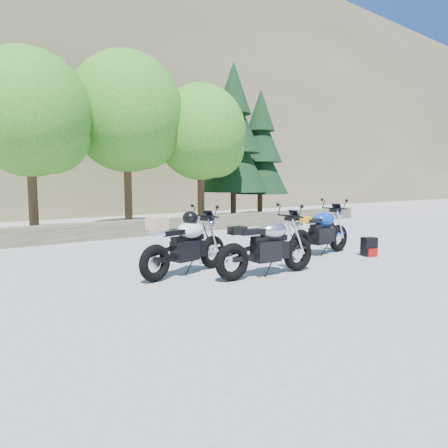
{
  "coord_description": "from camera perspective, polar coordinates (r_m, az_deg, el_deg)",
  "views": [
    {
      "loc": [
        -5.24,
        -6.17,
        1.69
      ],
      "look_at": [
        0.2,
        1.0,
        0.75
      ],
      "focal_mm": 32.0,
      "sensor_mm": 36.0,
      "label": 1
    }
  ],
  "objects": [
    {
      "name": "ground",
      "position": [
        8.27,
        3.1,
        -5.84
      ],
      "size": [
        90.0,
        90.0,
        0.0
      ],
      "primitive_type": "plane",
      "color": "gray",
      "rests_on": "ground"
    },
    {
      "name": "conifer_near",
      "position": [
        18.48,
        1.36,
        12.14
      ],
      "size": [
        3.17,
        3.17,
        7.06
      ],
      "color": "#382314",
      "rests_on": "ground"
    },
    {
      "name": "backpack",
      "position": [
        9.79,
        20.03,
        -3.11
      ],
      "size": [
        0.37,
        0.35,
        0.43
      ],
      "rotation": [
        0.0,
        0.0,
        -0.33
      ],
      "color": "black",
      "rests_on": "ground"
    },
    {
      "name": "stone_wall",
      "position": [
        12.88,
        -12.92,
        -0.61
      ],
      "size": [
        22.0,
        0.55,
        0.5
      ],
      "primitive_type": "cube",
      "color": "#484130",
      "rests_on": "ground"
    },
    {
      "name": "tree_decid_right",
      "position": [
        15.97,
        -2.92,
        12.45
      ],
      "size": [
        3.54,
        3.54,
        5.41
      ],
      "color": "#382314",
      "rests_on": "ground"
    },
    {
      "name": "conifer_far",
      "position": [
        20.32,
        5.23,
        10.39
      ],
      "size": [
        2.82,
        2.82,
        6.27
      ],
      "color": "#382314",
      "rests_on": "ground"
    },
    {
      "name": "tree_decid_mid",
      "position": [
        15.21,
        -13.31,
        14.69
      ],
      "size": [
        4.08,
        4.08,
        6.24
      ],
      "color": "#382314",
      "rests_on": "ground"
    },
    {
      "name": "tree_decid_left",
      "position": [
        13.75,
        -25.6,
        13.52
      ],
      "size": [
        3.67,
        3.67,
        5.62
      ],
      "color": "#382314",
      "rests_on": "ground"
    },
    {
      "name": "silver_bike",
      "position": [
        7.26,
        6.24,
        -3.28
      ],
      "size": [
        2.16,
        0.68,
        1.08
      ],
      "rotation": [
        0.0,
        0.0,
        -0.09
      ],
      "color": "black",
      "rests_on": "ground"
    },
    {
      "name": "hillside",
      "position": [
        35.63,
        -24.14,
        14.83
      ],
      "size": [
        80.0,
        30.0,
        15.0
      ],
      "primitive_type": "cube",
      "color": "brown",
      "rests_on": "ground"
    },
    {
      "name": "blue_bike",
      "position": [
        9.53,
        13.68,
        -1.2
      ],
      "size": [
        2.17,
        0.69,
        1.09
      ],
      "rotation": [
        0.0,
        0.0,
        0.08
      ],
      "color": "black",
      "rests_on": "ground"
    },
    {
      "name": "white_bike",
      "position": [
        7.34,
        -5.55,
        -2.82
      ],
      "size": [
        2.09,
        0.75,
        1.17
      ],
      "rotation": [
        0.0,
        0.0,
        0.22
      ],
      "color": "black",
      "rests_on": "ground"
    }
  ]
}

